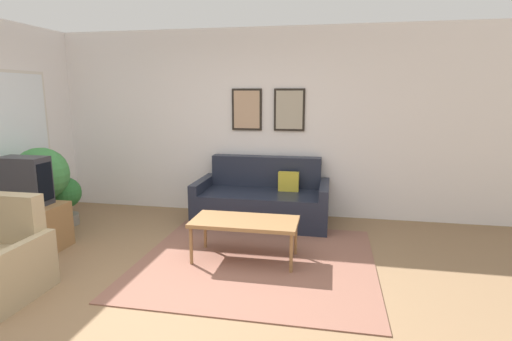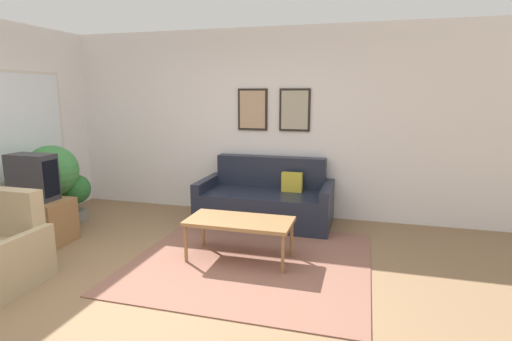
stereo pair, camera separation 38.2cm
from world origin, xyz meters
name	(u,v)px [view 2 (the right image)]	position (x,y,z in m)	size (l,w,h in m)	color
ground_plane	(154,298)	(0.00, 0.00, 0.00)	(16.00, 16.00, 0.00)	#846647
area_rug	(251,261)	(0.60, 0.99, 0.01)	(2.49, 2.32, 0.01)	brown
wall_back	(246,123)	(0.01, 2.80, 1.35)	(8.00, 0.09, 2.70)	silver
couch	(266,201)	(0.43, 2.33, 0.31)	(1.82, 0.90, 0.89)	#1E2333
coffee_table	(240,223)	(0.47, 1.01, 0.41)	(1.13, 0.55, 0.45)	olive
tv_stand	(37,221)	(-2.06, 0.85, 0.26)	(0.81, 0.48, 0.53)	olive
tv	(33,177)	(-2.05, 0.85, 0.81)	(0.54, 0.28, 0.55)	#2D2D33
potted_plant_tall	(52,173)	(-2.33, 1.45, 0.72)	(0.69, 0.69, 1.10)	slate
potted_plant_by_window	(76,193)	(-2.19, 1.70, 0.40)	(0.42, 0.42, 0.66)	slate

